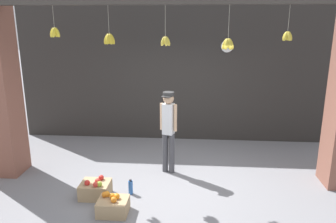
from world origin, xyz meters
TOP-DOWN VIEW (x-y plane):
  - ground_plane at (0.00, 0.00)m, footprint 60.00×60.00m
  - shop_back_wall at (0.00, 2.53)m, footprint 7.69×0.12m
  - shopkeeper at (-0.01, 0.54)m, footprint 0.33×0.29m
  - fruit_crate_oranges at (-0.74, -0.99)m, footprint 0.46×0.40m
  - fruit_crate_apples at (-1.16, -0.52)m, footprint 0.48×0.42m
  - water_bottle at (-0.59, -0.38)m, footprint 0.08×0.08m
  - wall_clock at (1.22, 2.46)m, footprint 0.31×0.03m

SIDE VIEW (x-z plane):
  - ground_plane at x=0.00m, z-range 0.00..0.00m
  - water_bottle at x=-0.59m, z-range -0.01..0.26m
  - fruit_crate_oranges at x=-0.74m, z-range -0.03..0.29m
  - fruit_crate_apples at x=-1.16m, z-range -0.03..0.31m
  - shopkeeper at x=-0.01m, z-range 0.14..1.75m
  - shop_back_wall at x=0.00m, z-range 0.00..3.37m
  - wall_clock at x=1.22m, z-range 2.18..2.48m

